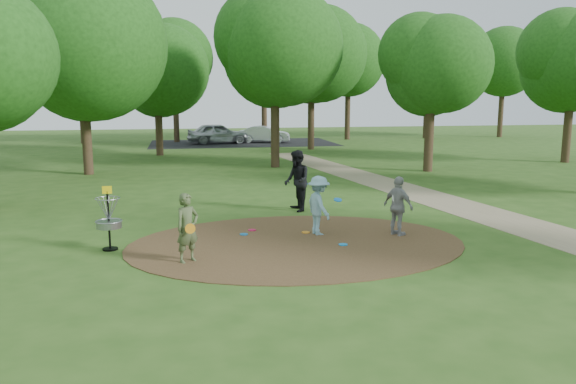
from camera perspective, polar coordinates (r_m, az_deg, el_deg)
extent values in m
plane|color=#2D5119|center=(14.00, 0.94, -5.26)|extent=(100.00, 100.00, 0.00)
cylinder|color=#47301C|center=(14.00, 0.94, -5.22)|extent=(8.40, 8.40, 0.02)
cube|color=#8C7A5B|center=(18.21, 20.03, -2.31)|extent=(7.55, 39.89, 0.01)
cube|color=black|center=(43.65, -4.62, 4.99)|extent=(14.00, 8.00, 0.01)
imported|color=#475631|center=(12.48, -10.18, -3.63)|extent=(0.67, 0.62, 1.55)
cylinder|color=orange|center=(12.23, -9.90, -3.69)|extent=(0.22, 0.04, 0.22)
imported|color=#81AFC0|center=(14.73, 3.15, -1.39)|extent=(0.78, 1.11, 1.57)
cylinder|color=blue|center=(14.87, 5.08, -0.79)|extent=(0.25, 0.24, 0.08)
imported|color=black|center=(17.71, 0.91, 1.14)|extent=(0.80, 0.99, 1.94)
cylinder|color=blue|center=(17.83, 1.65, 0.84)|extent=(0.23, 0.10, 0.22)
imported|color=#979699|center=(14.89, 11.14, -1.43)|extent=(0.78, 0.99, 1.57)
cylinder|color=white|center=(14.83, 10.87, -0.61)|extent=(0.23, 0.12, 0.22)
cylinder|color=#166FB4|center=(14.85, -4.51, -4.30)|extent=(0.22, 0.22, 0.02)
cylinder|color=#0C85DC|center=(13.87, 5.62, -5.33)|extent=(0.22, 0.22, 0.02)
cylinder|color=#C21345|center=(15.30, -3.67, -3.87)|extent=(0.22, 0.22, 0.02)
imported|color=#A7ACAF|center=(43.17, -7.14, 5.93)|extent=(4.78, 2.40, 1.56)
imported|color=#B9BEC1|center=(43.76, -2.43, 5.87)|extent=(4.14, 2.18, 1.30)
cylinder|color=orange|center=(15.02, 1.82, -4.11)|extent=(0.22, 0.22, 0.02)
cylinder|color=black|center=(13.96, -17.74, -2.94)|extent=(0.05, 0.05, 1.35)
cylinder|color=black|center=(14.11, -17.60, -5.53)|extent=(0.36, 0.36, 0.04)
cylinder|color=gray|center=(13.97, -17.73, -3.16)|extent=(0.60, 0.60, 0.16)
torus|color=gray|center=(13.95, -17.75, -2.83)|extent=(0.63, 0.63, 0.03)
torus|color=gray|center=(13.84, -17.87, -0.61)|extent=(0.58, 0.58, 0.02)
cube|color=yellow|center=(13.81, -17.91, 0.20)|extent=(0.22, 0.02, 0.18)
cylinder|color=#332316|center=(27.61, -19.79, 5.61)|extent=(0.44, 0.44, 3.80)
sphere|color=#1B4712|center=(27.63, -20.26, 13.47)|extent=(6.88, 6.88, 6.88)
cylinder|color=#332316|center=(28.68, -1.32, 6.70)|extent=(0.44, 0.44, 4.18)
sphere|color=#1B4712|center=(28.71, -1.35, 14.10)|extent=(5.87, 5.87, 5.87)
cylinder|color=#332316|center=(27.91, 14.14, 5.74)|extent=(0.44, 0.44, 3.61)
sphere|color=#1B4712|center=(27.88, 14.41, 12.02)|extent=(4.56, 4.56, 4.56)
cylinder|color=#332316|center=(35.30, -12.97, 6.42)|extent=(0.44, 0.44, 3.42)
sphere|color=#1B4712|center=(35.27, -13.18, 11.63)|extent=(5.46, 5.46, 5.46)
cylinder|color=#332316|center=(38.28, 2.36, 7.61)|extent=(0.44, 0.44, 4.37)
sphere|color=#1B4712|center=(38.33, 2.40, 13.52)|extent=(6.41, 6.41, 6.41)
cylinder|color=#332316|center=(34.30, 26.53, 5.87)|extent=(0.44, 0.44, 3.80)
sphere|color=#1B4712|center=(34.30, 26.97, 11.49)|extent=(5.36, 5.36, 5.36)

